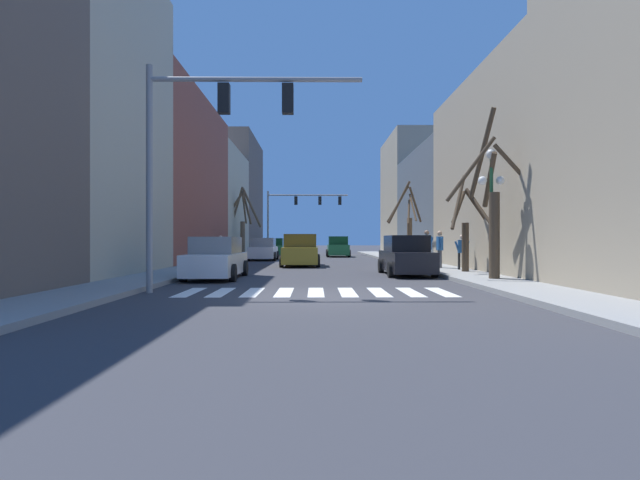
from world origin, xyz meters
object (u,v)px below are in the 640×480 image
(traffic_signal_far, at_px, (298,207))
(pedestrian_waiting_at_curb, at_px, (427,245))
(street_lamp_right_corner, at_px, (491,187))
(pedestrian_on_right_sidewalk, at_px, (462,249))
(street_tree_left_near, at_px, (466,227))
(car_parked_left_near, at_px, (406,257))
(car_parked_left_mid, at_px, (274,248))
(car_parked_right_far, at_px, (301,251))
(street_tree_right_mid, at_px, (242,221))
(pedestrian_near_right_corner, at_px, (221,247))
(street_tree_left_mid, at_px, (492,207))
(car_parked_right_near, at_px, (263,250))
(car_driving_toward_lane, at_px, (338,247))
(street_tree_right_far, at_px, (408,225))
(car_parked_left_far, at_px, (216,259))
(pedestrian_crossing_street, at_px, (440,246))
(traffic_signal_near, at_px, (209,129))

(traffic_signal_far, distance_m, pedestrian_waiting_at_curb, 26.51)
(street_lamp_right_corner, distance_m, pedestrian_on_right_sidewalk, 5.42)
(street_tree_left_near, bearing_deg, car_parked_left_near, 174.66)
(car_parked_left_mid, xyz_separation_m, pedestrian_waiting_at_curb, (9.26, -21.72, 0.46))
(car_parked_right_far, xyz_separation_m, street_tree_right_mid, (-5.62, 15.62, 2.34))
(pedestrian_near_right_corner, height_order, street_tree_left_mid, street_tree_left_mid)
(traffic_signal_far, xyz_separation_m, pedestrian_waiting_at_curb, (7.18, -25.27, -3.55))
(traffic_signal_far, height_order, pedestrian_near_right_corner, traffic_signal_far)
(car_parked_right_near, bearing_deg, pedestrian_waiting_at_curb, -142.55)
(car_parked_left_near, xyz_separation_m, pedestrian_on_right_sidewalk, (2.80, 1.36, 0.30))
(car_parked_right_near, bearing_deg, car_driving_toward_lane, -38.11)
(street_tree_left_near, height_order, street_tree_left_mid, street_tree_left_mid)
(pedestrian_waiting_at_curb, bearing_deg, car_parked_right_far, 123.73)
(car_parked_left_near, xyz_separation_m, car_parked_left_mid, (-7.63, 25.00, -0.02))
(car_parked_right_far, bearing_deg, street_tree_right_mid, -160.21)
(car_parked_right_far, bearing_deg, street_tree_right_far, 106.22)
(car_parked_left_mid, bearing_deg, street_tree_right_far, -149.22)
(traffic_signal_far, bearing_deg, car_driving_toward_lane, -57.20)
(traffic_signal_far, relative_size, pedestrian_waiting_at_curb, 4.43)
(car_parked_left_near, height_order, pedestrian_near_right_corner, pedestrian_near_right_corner)
(car_parked_left_mid, bearing_deg, car_driving_toward_lane, -110.80)
(car_parked_right_far, bearing_deg, car_parked_left_near, 32.77)
(car_parked_left_far, relative_size, pedestrian_near_right_corner, 3.03)
(car_parked_right_near, relative_size, pedestrian_crossing_street, 2.45)
(traffic_signal_far, relative_size, pedestrian_crossing_street, 4.53)
(traffic_signal_far, xyz_separation_m, car_parked_left_near, (5.55, -28.56, -3.99))
(street_lamp_right_corner, distance_m, car_parked_left_near, 5.00)
(street_tree_right_far, bearing_deg, street_tree_left_near, -85.67)
(car_parked_left_near, relative_size, car_parked_right_near, 1.08)
(pedestrian_crossing_street, distance_m, street_tree_left_mid, 6.63)
(car_parked_right_far, xyz_separation_m, car_parked_left_near, (4.69, -7.29, -0.06))
(street_lamp_right_corner, xyz_separation_m, car_parked_left_far, (-10.08, 1.70, -2.62))
(car_parked_left_near, relative_size, street_tree_left_near, 1.14)
(street_lamp_right_corner, xyz_separation_m, pedestrian_waiting_at_curb, (-0.77, 6.82, -2.15))
(car_driving_toward_lane, height_order, street_tree_right_mid, street_tree_right_mid)
(street_tree_right_mid, bearing_deg, car_parked_right_far, -70.21)
(car_parked_left_mid, xyz_separation_m, car_parked_left_far, (-0.05, -26.84, -0.01))
(traffic_signal_near, distance_m, street_tree_left_mid, 10.03)
(car_parked_left_far, xyz_separation_m, pedestrian_waiting_at_curb, (9.31, 5.12, 0.47))
(street_lamp_right_corner, bearing_deg, car_parked_left_mid, 109.36)
(car_parked_left_far, relative_size, street_tree_left_mid, 0.81)
(traffic_signal_far, relative_size, street_tree_right_far, 1.63)
(street_lamp_right_corner, xyz_separation_m, car_driving_toward_lane, (-4.23, 26.34, -2.54))
(car_parked_left_far, height_order, street_tree_left_mid, street_tree_left_mid)
(traffic_signal_far, distance_m, pedestrian_on_right_sidewalk, 28.69)
(traffic_signal_far, height_order, street_tree_left_near, traffic_signal_far)
(car_parked_right_near, relative_size, street_tree_right_mid, 0.72)
(street_tree_right_mid, bearing_deg, street_lamp_right_corner, -64.34)
(car_parked_left_near, relative_size, street_tree_right_far, 0.95)
(pedestrian_waiting_at_curb, xyz_separation_m, pedestrian_near_right_corner, (-11.03, 4.82, -0.13))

